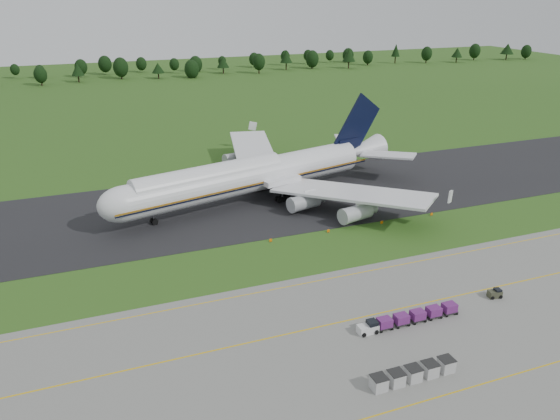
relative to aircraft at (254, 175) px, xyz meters
name	(u,v)px	position (x,y,z in m)	size (l,w,h in m)	color
ground	(294,255)	(-2.20, -28.98, -5.97)	(600.00, 600.00, 0.00)	#295018
apron	(396,370)	(-2.20, -62.98, -5.94)	(300.00, 52.00, 0.06)	slate
taxiway	(247,202)	(-2.20, -0.98, -5.93)	(300.00, 40.00, 0.08)	black
apron_markings	(368,339)	(-2.20, -55.97, -5.90)	(300.00, 30.20, 0.01)	gold
tree_line	(142,67)	(1.17, 191.66, 0.30)	(524.55, 20.55, 11.98)	black
aircraft	(254,175)	(0.00, 0.00, 0.00)	(74.44, 70.34, 20.89)	silver
baggage_train	(407,318)	(4.78, -54.64, -5.02)	(16.09, 1.71, 1.64)	silver
utility_cart	(495,294)	(21.43, -53.35, -5.36)	(2.17, 1.49, 1.11)	#353726
uld_row	(413,374)	(-1.34, -65.30, -5.00)	(11.43, 1.83, 1.80)	#A5A5A5
edge_markers	(356,227)	(13.92, -22.13, -5.69)	(36.64, 0.30, 0.60)	orange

